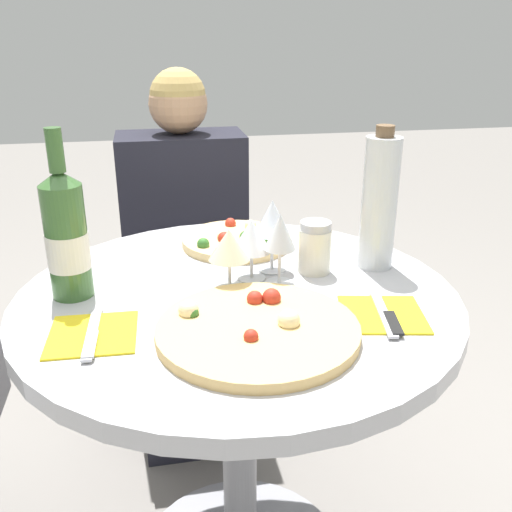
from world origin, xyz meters
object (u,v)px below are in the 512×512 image
Objects in this scene: seated_diner at (188,280)px; pizza_large at (257,328)px; chair_behind_diner at (186,288)px; tall_carafe at (379,203)px; wine_bottle at (66,236)px; dining_table at (238,366)px.

pizza_large is at bearing 94.52° from seated_diner.
chair_behind_diner is 2.36× the size of pizza_large.
chair_behind_diner is 0.94m from tall_carafe.
wine_bottle is 1.06× the size of tall_carafe.
chair_behind_diner is at bearing 118.65° from tall_carafe.
chair_behind_diner is 1.02m from pizza_large.
chair_behind_diner is 2.68× the size of tall_carafe.
pizza_large is at bearing -34.24° from wine_bottle.
dining_table is 2.86× the size of tall_carafe.
wine_bottle is 0.65m from tall_carafe.
pizza_large is 1.14× the size of tall_carafe.
wine_bottle reaches higher than dining_table.
tall_carafe reaches higher than chair_behind_diner.
pizza_large is (0.06, -0.96, 0.36)m from chair_behind_diner.
pizza_large is 0.43m from tall_carafe.
seated_diner is at bearing 94.52° from pizza_large.
pizza_large is (0.01, -0.18, 0.19)m from dining_table.
wine_bottle is at bearing 171.44° from dining_table.
dining_table is 2.51× the size of pizza_large.
seated_diner is at bearing 90.00° from chair_behind_diner.
pizza_large is 1.07× the size of wine_bottle.
chair_behind_diner is 2.52× the size of wine_bottle.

